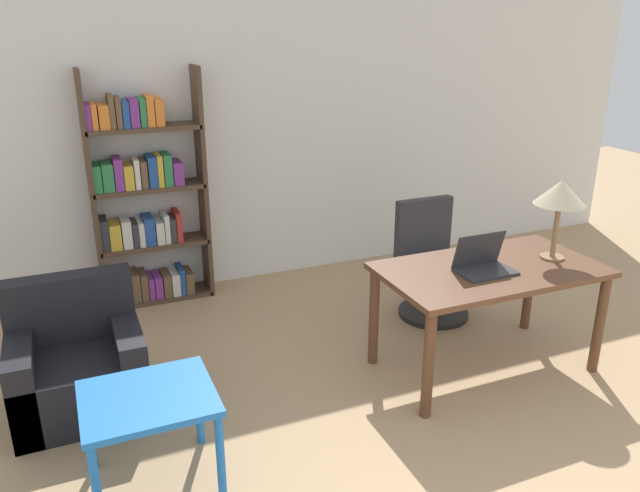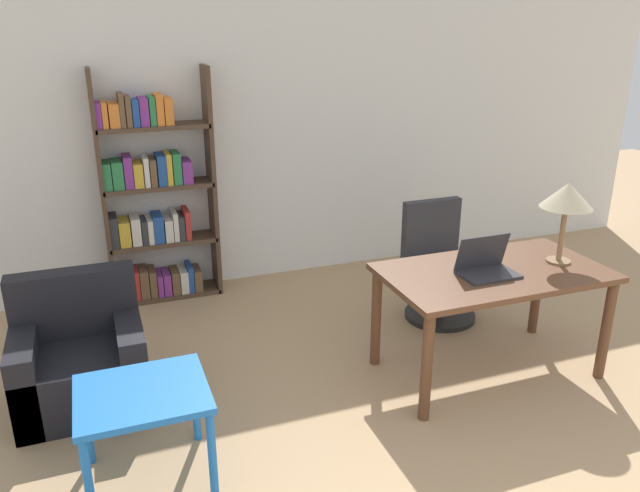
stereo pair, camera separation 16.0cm
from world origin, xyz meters
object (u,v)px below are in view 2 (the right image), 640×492
Objects in this scene: laptop at (486,266)px; side_table_blue at (143,404)px; bookshelf at (153,203)px; office_chair at (438,268)px; armchair at (81,363)px; table_lamp at (567,198)px; desk at (493,284)px.

side_table_blue is (-2.23, -0.27, -0.35)m from laptop.
side_table_blue is 0.33× the size of bookshelf.
side_table_blue is 2.42m from bookshelf.
side_table_blue is at bearing -153.75° from office_chair.
laptop is 0.45× the size of armchair.
laptop is 0.72m from table_lamp.
office_chair is at bearing 26.25° from side_table_blue.
laptop is 2.27m from side_table_blue.
side_table_blue is 0.80× the size of armchair.
bookshelf is (-1.97, 2.06, 0.21)m from desk.
laptop is at bearing -179.24° from table_lamp.
table_lamp is 0.28× the size of bookshelf.
office_chair is (0.13, 0.90, -0.24)m from desk.
bookshelf reaches higher than office_chair.
bookshelf is (-2.47, 2.08, -0.35)m from table_lamp.
office_chair is at bearing 6.51° from armchair.
table_lamp reaches higher than office_chair.
table_lamp is at bearing 0.76° from laptop.
laptop is at bearing -48.09° from bookshelf.
side_table_blue is at bearing -172.98° from laptop.
bookshelf reaches higher than table_lamp.
armchair reaches higher than desk.
armchair is 0.42× the size of bookshelf.
table_lamp is at bearing -3.19° from desk.
bookshelf is at bearing 133.82° from desk.
desk is 1.57× the size of office_chair.
bookshelf is (-1.88, 2.09, 0.05)m from laptop.
bookshelf is (-2.11, 1.16, 0.45)m from office_chair.
office_chair is 2.74m from side_table_blue.
desk is 2.35m from side_table_blue.
bookshelf reaches higher than laptop.
office_chair reaches higher than armchair.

